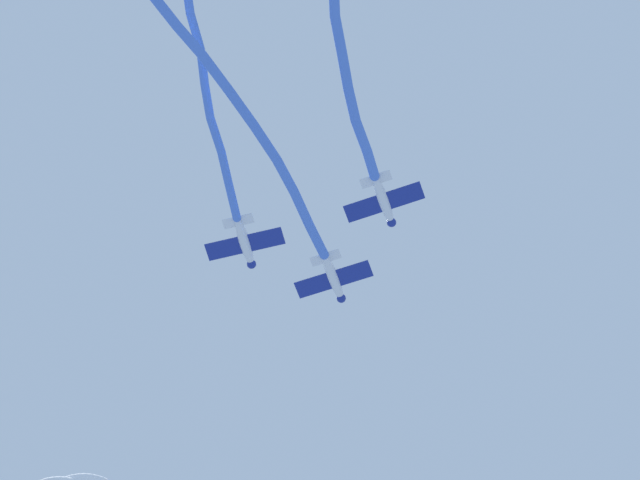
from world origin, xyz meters
TOP-DOWN VIEW (x-y plane):
  - airplane_lead at (5.14, 1.02)m, footprint 5.64×5.90m
  - smoke_trail_lead at (18.85, 10.69)m, footprint 25.56×15.54m
  - airplane_left_wing at (13.25, 0.52)m, footprint 5.96×5.57m
  - smoke_trail_left_wing at (21.73, 10.82)m, footprint 14.23×17.79m
  - airplane_right_wing at (4.77, 9.13)m, footprint 5.61×5.92m
  - smoke_trail_right_wing at (11.93, 16.56)m, footprint 11.11×13.05m

SIDE VIEW (x-z plane):
  - smoke_trail_lead at x=18.85m, z-range 82.12..83.45m
  - airplane_lead at x=5.14m, z-range 82.24..83.91m
  - airplane_left_wing at x=13.25m, z-range 82.24..83.91m
  - airplane_right_wing at x=4.77m, z-range 82.54..84.21m
  - smoke_trail_right_wing at x=11.93m, z-range 82.82..85.30m
  - smoke_trail_left_wing at x=21.73m, z-range 82.52..86.83m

